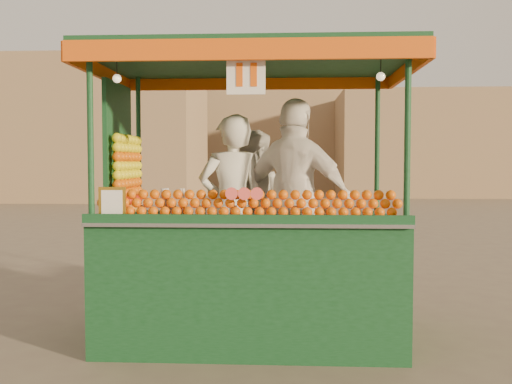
# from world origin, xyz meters

# --- Properties ---
(ground) EXTENTS (90.00, 90.00, 0.00)m
(ground) POSITION_xyz_m (0.00, 0.00, 0.00)
(ground) COLOR brown
(ground) RESTS_ON ground
(building_left) EXTENTS (10.00, 6.00, 6.00)m
(building_left) POSITION_xyz_m (-9.00, 20.00, 3.00)
(building_left) COLOR #876D4D
(building_left) RESTS_ON ground
(building_right) EXTENTS (9.00, 6.00, 5.00)m
(building_right) POSITION_xyz_m (7.00, 24.00, 2.50)
(building_right) COLOR #876D4D
(building_right) RESTS_ON ground
(building_center) EXTENTS (14.00, 7.00, 7.00)m
(building_center) POSITION_xyz_m (-2.00, 30.00, 3.50)
(building_center) COLOR #876D4D
(building_center) RESTS_ON ground
(juice_cart) EXTENTS (2.93, 1.90, 2.66)m
(juice_cart) POSITION_xyz_m (-0.50, 0.03, 0.87)
(juice_cart) COLOR #0F3818
(juice_cart) RESTS_ON ground
(vendor_left) EXTENTS (0.76, 0.62, 1.81)m
(vendor_left) POSITION_xyz_m (-0.64, 0.32, 1.21)
(vendor_left) COLOR silver
(vendor_left) RESTS_ON ground
(vendor_middle) EXTENTS (0.97, 0.84, 1.68)m
(vendor_middle) POSITION_xyz_m (-0.48, 0.79, 1.15)
(vendor_middle) COLOR beige
(vendor_middle) RESTS_ON ground
(vendor_right) EXTENTS (1.24, 0.95, 1.96)m
(vendor_right) POSITION_xyz_m (-0.01, 0.24, 1.29)
(vendor_right) COLOR white
(vendor_right) RESTS_ON ground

